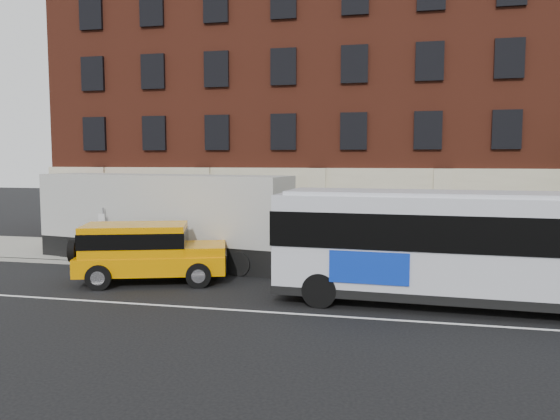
% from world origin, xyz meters
% --- Properties ---
extents(ground, '(120.00, 120.00, 0.00)m').
position_xyz_m(ground, '(0.00, 0.00, 0.00)').
color(ground, black).
rests_on(ground, ground).
extents(sidewalk, '(60.00, 6.00, 0.15)m').
position_xyz_m(sidewalk, '(0.00, 9.00, 0.07)').
color(sidewalk, '#9C9A8D').
rests_on(sidewalk, ground).
extents(kerb, '(60.00, 0.25, 0.15)m').
position_xyz_m(kerb, '(0.00, 6.00, 0.07)').
color(kerb, '#9C9A8D').
rests_on(kerb, ground).
extents(lane_line, '(60.00, 0.12, 0.01)m').
position_xyz_m(lane_line, '(0.00, 0.50, 0.01)').
color(lane_line, silver).
rests_on(lane_line, ground).
extents(building, '(30.00, 12.10, 15.00)m').
position_xyz_m(building, '(-0.01, 16.92, 7.58)').
color(building, '#5A2315').
rests_on(building, sidewalk).
extents(sign_pole, '(0.30, 0.20, 2.50)m').
position_xyz_m(sign_pole, '(-8.50, 6.15, 1.45)').
color(sign_pole, gray).
rests_on(sign_pole, ground).
extents(city_bus, '(13.28, 3.37, 3.61)m').
position_xyz_m(city_bus, '(6.79, 2.40, 1.99)').
color(city_bus, silver).
rests_on(city_bus, ground).
extents(yellow_suv, '(5.90, 3.84, 2.20)m').
position_xyz_m(yellow_suv, '(-5.18, 3.44, 1.26)').
color(yellow_suv, orange).
rests_on(yellow_suv, ground).
extents(shipping_container, '(11.97, 4.39, 3.91)m').
position_xyz_m(shipping_container, '(-6.21, 7.18, 1.93)').
color(shipping_container, black).
rests_on(shipping_container, ground).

